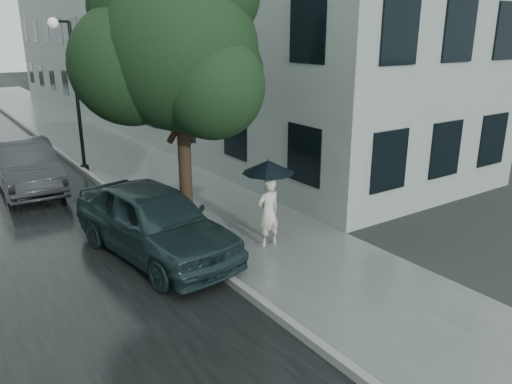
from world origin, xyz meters
TOP-DOWN VIEW (x-y plane):
  - ground at (0.00, 0.00)m, footprint 120.00×120.00m
  - sidewalk at (0.25, 12.00)m, footprint 3.50×60.00m
  - kerb_near at (-1.57, 12.00)m, footprint 0.15×60.00m
  - building_near at (5.47, 19.50)m, footprint 7.02×36.00m
  - pedestrian at (0.07, 2.00)m, footprint 0.58×0.39m
  - umbrella at (0.08, 2.03)m, footprint 1.28×1.28m
  - street_tree at (-1.20, 3.57)m, footprint 4.34×3.94m
  - lamp_post at (-1.60, 10.69)m, footprint 0.82×0.46m
  - car_near at (-2.20, 2.96)m, footprint 2.44×4.75m
  - car_far at (-3.50, 9.54)m, footprint 1.66×4.45m

SIDE VIEW (x-z plane):
  - ground at x=0.00m, z-range 0.00..0.00m
  - sidewalk at x=0.25m, z-range 0.00..0.01m
  - kerb_near at x=-1.57m, z-range 0.00..0.15m
  - car_far at x=-3.50m, z-range 0.01..1.46m
  - car_near at x=-2.20m, z-range 0.01..1.55m
  - pedestrian at x=0.07m, z-range 0.01..1.57m
  - umbrella at x=0.08m, z-range 1.28..2.35m
  - lamp_post at x=-1.60m, z-range 0.37..5.37m
  - street_tree at x=-1.20m, z-range 1.05..7.39m
  - building_near at x=5.47m, z-range 0.00..9.00m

